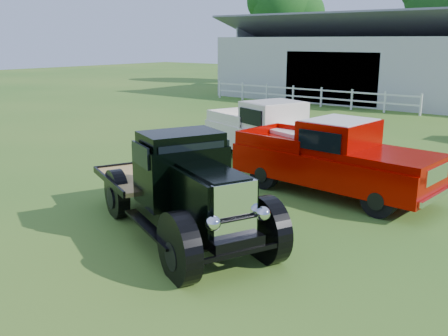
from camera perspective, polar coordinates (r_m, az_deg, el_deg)
The scene contains 8 objects.
ground at distance 11.49m, azimuth -4.52°, elevation -6.10°, with size 120.00×120.00×0.00m, color #346E22.
shed_left at distance 36.80m, azimuth 15.64°, elevation 12.03°, with size 18.80×10.20×5.60m, color #ACACAC, non-canonical shape.
fence_rail at distance 32.00m, azimuth 9.45°, elevation 8.12°, with size 14.20×0.16×1.20m, color white, non-canonical shape.
tree_a at distance 48.11m, azimuth 6.70°, elevation 15.82°, with size 6.30×6.30×10.50m, color #154015, non-canonical shape.
tree_b at distance 43.41m, azimuth 24.00°, elevation 15.54°, with size 6.90×6.90×11.50m, color #154015, non-canonical shape.
vintage_flatbed at distance 10.51m, azimuth -5.10°, elevation -1.72°, with size 5.59×2.22×2.22m, color black, non-canonical shape.
red_pickup at distance 13.53m, azimuth 12.48°, elevation 1.28°, with size 5.60×2.15×2.04m, color #A20600, non-canonical shape.
white_pickup at distance 16.87m, azimuth 5.40°, elevation 4.08°, with size 5.48×2.12×2.01m, color silver, non-canonical shape.
Camera 1 is at (7.35, -7.87, 4.03)m, focal length 40.00 mm.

